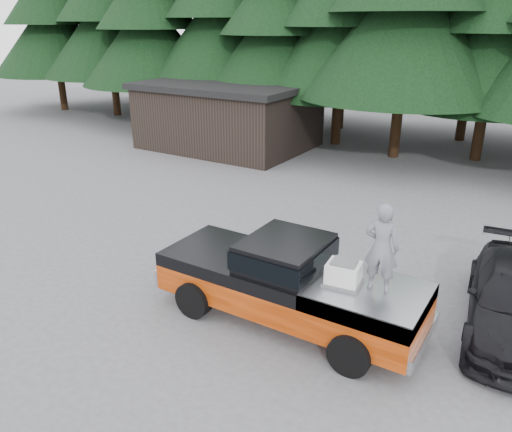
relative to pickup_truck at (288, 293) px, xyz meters
The scene contains 6 objects.
ground 1.77m from the pickup_truck, 152.57° to the left, with size 120.00×120.00×0.00m, color #4F4F51.
pickup_truck is the anchor object (origin of this frame).
truck_cab 0.97m from the pickup_truck, behind, with size 1.66×1.90×0.59m, color black.
air_compressor 1.56m from the pickup_truck, ahead, with size 0.64×0.53×0.44m, color silver.
man_on_bed 2.49m from the pickup_truck, ahead, with size 0.65×0.43×1.79m, color slate.
utility_building 16.53m from the pickup_truck, 129.35° to the left, with size 8.40×6.40×3.30m.
Camera 1 is at (5.90, -9.18, 6.22)m, focal length 35.00 mm.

